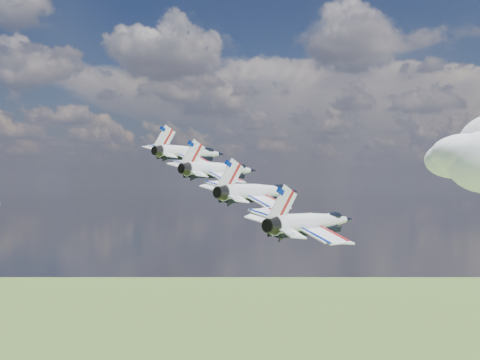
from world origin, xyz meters
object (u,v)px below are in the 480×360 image
at_px(jet_0, 192,153).
at_px(jet_1, 222,170).
at_px(jet_2, 261,192).
at_px(jet_3, 314,222).

height_order(jet_0, jet_1, jet_0).
distance_m(jet_0, jet_1, 12.79).
xyz_separation_m(jet_0, jet_2, (18.51, -16.56, -6.12)).
bearing_deg(jet_0, jet_1, -23.17).
distance_m(jet_1, jet_2, 12.79).
xyz_separation_m(jet_1, jet_2, (9.26, -8.28, -3.06)).
relative_size(jet_0, jet_1, 1.00).
relative_size(jet_0, jet_2, 1.00).
xyz_separation_m(jet_0, jet_1, (9.26, -8.28, -3.06)).
xyz_separation_m(jet_1, jet_3, (18.51, -16.56, -6.12)).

